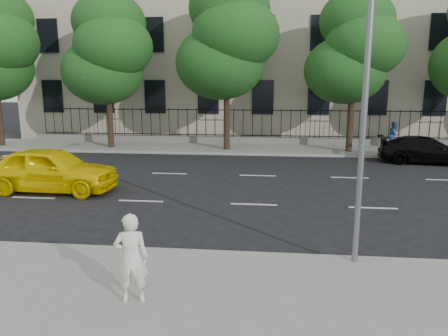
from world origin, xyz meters
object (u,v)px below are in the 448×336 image
Objects in this scene: street_light at (364,38)px; woman_near at (131,258)px; yellow_taxi at (51,169)px; black_sedan at (426,150)px.

street_light is 6.76m from woman_near.
yellow_taxi is at bearing 152.97° from street_light.
black_sedan is (5.92, 12.58, -4.47)m from street_light.
yellow_taxi is at bearing 121.98° from black_sedan.
street_light is at bearing 162.43° from black_sedan.
black_sedan is at bearing -136.08° from woman_near.
yellow_taxi is 9.95m from woman_near.
woman_near is at bearing -142.84° from yellow_taxi.
black_sedan is 2.69× the size of woman_near.
street_light reaches higher than black_sedan.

